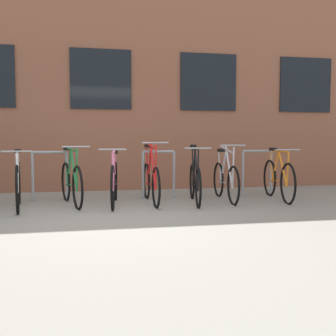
# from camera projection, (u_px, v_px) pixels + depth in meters

# --- Properties ---
(ground_plane) EXTENTS (42.00, 42.00, 0.00)m
(ground_plane) POSITION_uv_depth(u_px,v_px,m) (107.00, 220.00, 5.38)
(ground_plane) COLOR gray
(storefront_building) EXTENTS (28.00, 6.69, 6.97)m
(storefront_building) POSITION_uv_depth(u_px,v_px,m) (99.00, 60.00, 11.53)
(storefront_building) COLOR brown
(storefront_building) RESTS_ON ground
(bike_rack) EXTENTS (6.65, 0.05, 0.92)m
(bike_rack) POSITION_uv_depth(u_px,v_px,m) (106.00, 170.00, 7.21)
(bike_rack) COLOR gray
(bike_rack) RESTS_ON ground
(bicycle_green) EXTENTS (0.56, 1.71, 1.04)m
(bicycle_green) POSITION_uv_depth(u_px,v_px,m) (71.00, 182.00, 6.67)
(bicycle_green) COLOR black
(bicycle_green) RESTS_ON ground
(bicycle_orange) EXTENTS (0.44, 1.76, 0.98)m
(bicycle_orange) POSITION_uv_depth(u_px,v_px,m) (278.00, 178.00, 7.26)
(bicycle_orange) COLOR black
(bicycle_orange) RESTS_ON ground
(bicycle_black) EXTENTS (0.44, 1.68, 1.05)m
(bicycle_black) POSITION_uv_depth(u_px,v_px,m) (195.00, 181.00, 6.87)
(bicycle_black) COLOR black
(bicycle_black) RESTS_ON ground
(bicycle_pink) EXTENTS (0.44, 1.79, 0.99)m
(bicycle_pink) POSITION_uv_depth(u_px,v_px,m) (114.00, 182.00, 6.69)
(bicycle_pink) COLOR black
(bicycle_pink) RESTS_ON ground
(bicycle_red) EXTENTS (0.44, 1.75, 1.10)m
(bicycle_red) POSITION_uv_depth(u_px,v_px,m) (151.00, 181.00, 6.88)
(bicycle_red) COLOR black
(bicycle_red) RESTS_ON ground
(bicycle_white) EXTENTS (0.44, 1.72, 0.98)m
(bicycle_white) POSITION_uv_depth(u_px,v_px,m) (18.00, 184.00, 6.32)
(bicycle_white) COLOR black
(bicycle_white) RESTS_ON ground
(bicycle_silver) EXTENTS (0.44, 1.72, 1.05)m
(bicycle_silver) POSITION_uv_depth(u_px,v_px,m) (225.00, 180.00, 7.16)
(bicycle_silver) COLOR black
(bicycle_silver) RESTS_ON ground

